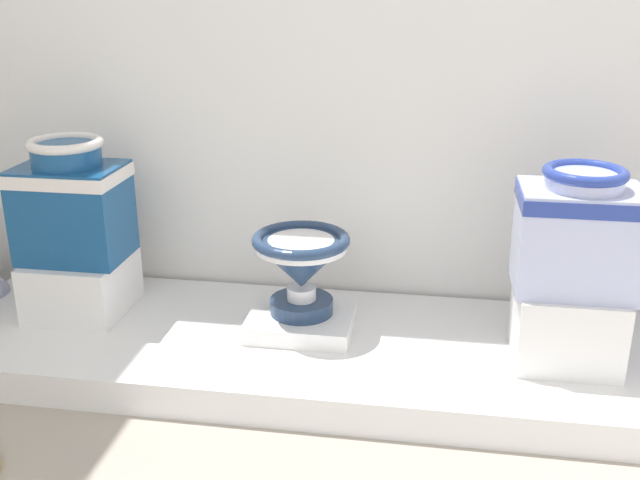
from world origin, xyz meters
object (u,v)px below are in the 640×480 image
object	(u,v)px
plinth_block_pale_glazed	(566,324)
plinth_block_squat_floral	(302,320)
antique_toilet_pale_glazed	(578,228)
plinth_block_central_ornate	(82,284)
antique_toilet_central_ornate	(72,199)
antique_toilet_squat_floral	(301,262)

from	to	relation	value
plinth_block_pale_glazed	plinth_block_squat_floral	bearing A→B (deg)	174.73
antique_toilet_pale_glazed	plinth_block_central_ornate	bearing A→B (deg)	176.63
plinth_block_central_ornate	plinth_block_squat_floral	bearing A→B (deg)	-1.34
plinth_block_central_ornate	antique_toilet_pale_glazed	xyz separation A→B (m)	(1.84, -0.11, 0.37)
antique_toilet_central_ornate	antique_toilet_pale_glazed	size ratio (longest dim) A/B	1.12
antique_toilet_squat_floral	plinth_block_pale_glazed	size ratio (longest dim) A/B	1.03
plinth_block_squat_floral	antique_toilet_central_ornate	bearing A→B (deg)	178.66
antique_toilet_central_ornate	antique_toilet_squat_floral	xyz separation A→B (m)	(0.90, -0.02, -0.19)
plinth_block_squat_floral	plinth_block_central_ornate	bearing A→B (deg)	178.66
plinth_block_pale_glazed	antique_toilet_pale_glazed	bearing A→B (deg)	90.00
plinth_block_squat_floral	plinth_block_pale_glazed	xyz separation A→B (m)	(0.95, -0.09, 0.10)
antique_toilet_central_ornate	antique_toilet_pale_glazed	xyz separation A→B (m)	(1.84, -0.11, 0.02)
antique_toilet_central_ornate	plinth_block_pale_glazed	size ratio (longest dim) A/B	1.35
plinth_block_squat_floral	antique_toilet_squat_floral	xyz separation A→B (m)	(0.00, -0.00, 0.24)
antique_toilet_central_ornate	plinth_block_pale_glazed	xyz separation A→B (m)	(1.84, -0.11, -0.33)
plinth_block_pale_glazed	antique_toilet_central_ornate	bearing A→B (deg)	176.63
antique_toilet_central_ornate	antique_toilet_squat_floral	distance (m)	0.92
antique_toilet_squat_floral	antique_toilet_pale_glazed	distance (m)	0.98
plinth_block_pale_glazed	antique_toilet_pale_glazed	size ratio (longest dim) A/B	0.83
plinth_block_central_ornate	antique_toilet_central_ornate	bearing A→B (deg)	0.00
plinth_block_central_ornate	antique_toilet_squat_floral	xyz separation A→B (m)	(0.90, -0.02, 0.16)
antique_toilet_squat_floral	plinth_block_pale_glazed	distance (m)	0.96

